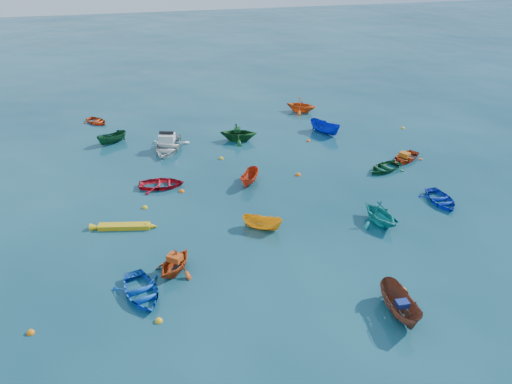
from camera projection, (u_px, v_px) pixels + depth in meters
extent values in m
plane|color=#093242|center=(274.00, 238.00, 29.40)|extent=(160.00, 160.00, 0.00)
imported|color=blue|center=(142.00, 295.00, 25.01)|extent=(3.25, 3.91, 0.70)
imported|color=brown|center=(399.00, 314.00, 23.85)|extent=(1.27, 3.31, 1.28)
imported|color=#0E2EB8|center=(440.00, 202.00, 33.06)|extent=(2.17, 3.02, 0.62)
imported|color=#B93E11|center=(176.00, 271.00, 26.69)|extent=(3.35, 3.43, 1.37)
imported|color=#FFA716|center=(262.00, 229.00, 30.31)|extent=(2.66, 2.04, 0.97)
imported|color=#124E29|center=(384.00, 170.00, 37.22)|extent=(3.58, 3.15, 0.62)
imported|color=teal|center=(379.00, 223.00, 30.87)|extent=(3.14, 3.44, 1.55)
imported|color=#B30E1B|center=(162.00, 187.00, 34.95)|extent=(3.34, 2.54, 0.65)
imported|color=#B92F11|center=(250.00, 183.00, 35.43)|extent=(2.09, 2.70, 0.99)
imported|color=#0F441A|center=(239.00, 140.00, 42.08)|extent=(3.63, 3.33, 1.61)
imported|color=red|center=(405.00, 160.00, 38.75)|extent=(3.60, 3.36, 0.61)
imported|color=#0E21B4|center=(325.00, 133.00, 43.49)|extent=(2.67, 3.25, 1.20)
imported|color=red|center=(97.00, 123.00, 45.60)|extent=(2.95, 3.06, 0.52)
imported|color=#E05815|center=(301.00, 112.00, 48.18)|extent=(3.80, 3.68, 1.53)
imported|color=#0F4422|center=(113.00, 143.00, 41.59)|extent=(2.75, 2.11, 1.01)
imported|color=silver|center=(168.00, 150.00, 40.43)|extent=(4.13, 5.00, 1.50)
cube|color=navy|center=(402.00, 304.00, 23.34)|extent=(0.59, 0.45, 0.28)
cube|color=#C64714|center=(175.00, 258.00, 26.31)|extent=(0.93, 0.89, 0.36)
cube|color=#0F3F1A|center=(237.00, 130.00, 41.61)|extent=(0.64, 0.75, 0.31)
cube|color=#CC6514|center=(405.00, 155.00, 38.45)|extent=(0.86, 0.91, 0.35)
sphere|color=orange|center=(31.00, 333.00, 22.76)|extent=(0.37, 0.37, 0.37)
sphere|color=gold|center=(159.00, 321.00, 23.42)|extent=(0.38, 0.38, 0.38)
sphere|color=orange|center=(403.00, 290.00, 25.35)|extent=(0.33, 0.33, 0.33)
sphere|color=gold|center=(145.00, 208.00, 32.43)|extent=(0.36, 0.36, 0.36)
sphere|color=#FF630D|center=(182.00, 192.00, 34.34)|extent=(0.38, 0.38, 0.38)
sphere|color=gold|center=(221.00, 159.00, 38.92)|extent=(0.36, 0.36, 0.36)
sphere|color=orange|center=(298.00, 175.00, 36.47)|extent=(0.39, 0.39, 0.39)
sphere|color=yellow|center=(171.00, 188.00, 34.79)|extent=(0.32, 0.32, 0.32)
sphere|color=#FF590D|center=(308.00, 141.00, 41.93)|extent=(0.33, 0.33, 0.33)
sphere|color=yellow|center=(403.00, 128.00, 44.41)|extent=(0.33, 0.33, 0.33)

